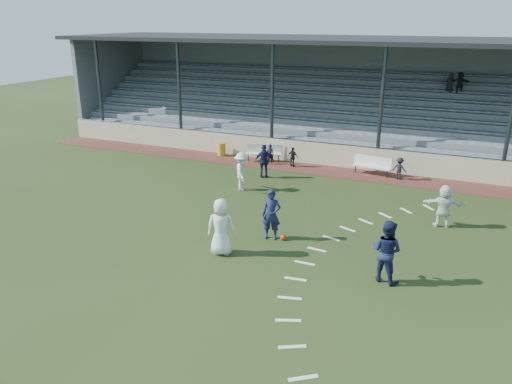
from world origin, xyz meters
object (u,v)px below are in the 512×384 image
bench_left (264,151)px  player_white_lead (221,227)px  football (283,237)px  player_navy_lead (271,215)px  trash_bin (222,149)px  bench_right (372,164)px

bench_left → player_white_lead: 11.81m
football → player_navy_lead: 0.95m
bench_left → player_white_lead: player_white_lead is taller
trash_bin → player_white_lead: size_ratio=0.39×
player_white_lead → player_navy_lead: 2.13m
bench_right → football: bench_right is taller
bench_right → trash_bin: (-8.82, 0.23, -0.18)m
bench_left → player_navy_lead: bearing=-87.0°
trash_bin → player_navy_lead: bearing=-54.0°
bench_right → football: (-1.38, -9.35, -0.48)m
bench_left → trash_bin: (-2.74, 0.07, -0.18)m
bench_left → football: bearing=-84.7°
bench_right → player_navy_lead: bearing=-92.3°
football → bench_right: bearing=81.6°
trash_bin → football: 12.13m
bench_left → football: size_ratio=9.23×
player_white_lead → football: bearing=-147.9°
bench_right → player_white_lead: (-2.94, -11.22, 0.41)m
trash_bin → football: bearing=-52.1°
bench_left → player_white_lead: (3.14, -11.38, 0.41)m
football → player_navy_lead: (-0.45, -0.05, 0.84)m
player_navy_lead → player_white_lead: bearing=-133.1°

